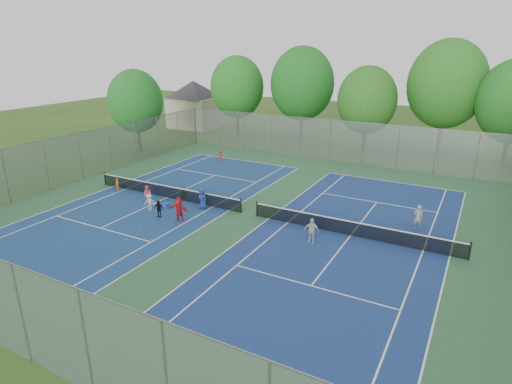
% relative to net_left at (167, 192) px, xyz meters
% --- Properties ---
extents(ground, '(120.00, 120.00, 0.00)m').
position_rel_net_left_xyz_m(ground, '(7.00, 0.00, -0.46)').
color(ground, '#2F541A').
rests_on(ground, ground).
extents(court_pad, '(32.00, 32.00, 0.01)m').
position_rel_net_left_xyz_m(court_pad, '(7.00, 0.00, -0.45)').
color(court_pad, '#2B5A36').
rests_on(court_pad, ground).
extents(court_left, '(10.97, 23.77, 0.01)m').
position_rel_net_left_xyz_m(court_left, '(0.00, 0.00, -0.44)').
color(court_left, navy).
rests_on(court_left, court_pad).
extents(court_right, '(10.97, 23.77, 0.01)m').
position_rel_net_left_xyz_m(court_right, '(14.00, 0.00, -0.44)').
color(court_right, navy).
rests_on(court_right, court_pad).
extents(net_left, '(12.87, 0.10, 0.91)m').
position_rel_net_left_xyz_m(net_left, '(0.00, 0.00, 0.00)').
color(net_left, black).
rests_on(net_left, ground).
extents(net_right, '(12.87, 0.10, 0.91)m').
position_rel_net_left_xyz_m(net_right, '(14.00, 0.00, 0.00)').
color(net_right, black).
rests_on(net_right, ground).
extents(fence_north, '(32.00, 0.10, 4.00)m').
position_rel_net_left_xyz_m(fence_north, '(7.00, 16.00, 1.54)').
color(fence_north, gray).
rests_on(fence_north, ground).
extents(fence_south, '(32.00, 0.10, 4.00)m').
position_rel_net_left_xyz_m(fence_south, '(7.00, -16.00, 1.54)').
color(fence_south, gray).
rests_on(fence_south, ground).
extents(fence_west, '(0.10, 32.00, 4.00)m').
position_rel_net_left_xyz_m(fence_west, '(-9.00, 0.00, 1.54)').
color(fence_west, gray).
rests_on(fence_west, ground).
extents(house, '(11.03, 11.03, 7.30)m').
position_rel_net_left_xyz_m(house, '(-15.00, 24.00, 3.76)').
color(house, '#B7A88C').
rests_on(house, ground).
extents(tree_nw, '(6.40, 6.40, 9.58)m').
position_rel_net_left_xyz_m(tree_nw, '(-7.00, 22.00, 5.44)').
color(tree_nw, '#443326').
rests_on(tree_nw, ground).
extents(tree_nl, '(7.20, 7.20, 10.69)m').
position_rel_net_left_xyz_m(tree_nl, '(1.00, 23.00, 6.09)').
color(tree_nl, '#443326').
rests_on(tree_nl, ground).
extents(tree_nc, '(6.00, 6.00, 8.85)m').
position_rel_net_left_xyz_m(tree_nc, '(9.00, 21.00, 4.94)').
color(tree_nc, '#443326').
rests_on(tree_nc, ground).
extents(tree_nr, '(7.60, 7.60, 11.42)m').
position_rel_net_left_xyz_m(tree_nr, '(16.00, 24.00, 6.59)').
color(tree_nr, '#443326').
rests_on(tree_nr, ground).
extents(tree_side_w, '(5.60, 5.60, 8.47)m').
position_rel_net_left_xyz_m(tree_side_w, '(-12.00, 10.00, 4.79)').
color(tree_side_w, '#443326').
rests_on(tree_side_w, ground).
extents(ball_crate, '(0.39, 0.39, 0.31)m').
position_rel_net_left_xyz_m(ball_crate, '(1.27, -1.67, -0.30)').
color(ball_crate, '#1845B6').
rests_on(ball_crate, ground).
extents(ball_hopper, '(0.35, 0.35, 0.58)m').
position_rel_net_left_xyz_m(ball_hopper, '(1.05, 0.69, -0.16)').
color(ball_hopper, '#238035').
rests_on(ball_hopper, ground).
extents(student_a, '(0.41, 0.29, 1.04)m').
position_rel_net_left_xyz_m(student_a, '(-4.30, -0.72, 0.07)').
color(student_a, '#E15B15').
rests_on(student_a, ground).
extents(student_b, '(0.66, 0.55, 1.22)m').
position_rel_net_left_xyz_m(student_b, '(-0.60, -1.39, 0.16)').
color(student_b, '#FF6389').
rests_on(student_b, ground).
extents(student_c, '(0.88, 0.76, 1.19)m').
position_rel_net_left_xyz_m(student_c, '(0.63, -2.57, 0.14)').
color(student_c, silver).
rests_on(student_c, ground).
extents(student_d, '(0.72, 0.41, 1.17)m').
position_rel_net_left_xyz_m(student_d, '(1.98, -3.20, 0.13)').
color(student_d, black).
rests_on(student_d, ground).
extents(student_e, '(0.81, 0.62, 1.49)m').
position_rel_net_left_xyz_m(student_e, '(3.65, -0.60, 0.29)').
color(student_e, navy).
rests_on(student_e, ground).
extents(student_f, '(1.50, 0.50, 1.61)m').
position_rel_net_left_xyz_m(student_f, '(3.57, -3.07, 0.35)').
color(student_f, red).
rests_on(student_f, ground).
extents(child_far_baseline, '(0.81, 0.60, 1.11)m').
position_rel_net_left_xyz_m(child_far_baseline, '(-2.23, 10.70, 0.10)').
color(child_far_baseline, red).
rests_on(child_far_baseline, ground).
extents(instructor, '(0.63, 0.46, 1.61)m').
position_rel_net_left_xyz_m(instructor, '(17.31, 2.83, 0.35)').
color(instructor, gray).
rests_on(instructor, ground).
extents(teen_court_b, '(0.93, 0.47, 1.52)m').
position_rel_net_left_xyz_m(teen_court_b, '(12.26, -2.02, 0.30)').
color(teen_court_b, beige).
rests_on(teen_court_b, ground).
extents(tennis_ball_0, '(0.07, 0.07, 0.07)m').
position_rel_net_left_xyz_m(tennis_ball_0, '(-3.83, -1.60, -0.42)').
color(tennis_ball_0, yellow).
rests_on(tennis_ball_0, ground).
extents(tennis_ball_1, '(0.07, 0.07, 0.07)m').
position_rel_net_left_xyz_m(tennis_ball_1, '(2.70, -6.92, -0.42)').
color(tennis_ball_1, '#CFF539').
rests_on(tennis_ball_1, ground).
extents(tennis_ball_2, '(0.07, 0.07, 0.07)m').
position_rel_net_left_xyz_m(tennis_ball_2, '(4.00, -6.17, -0.42)').
color(tennis_ball_2, gold).
rests_on(tennis_ball_2, ground).
extents(tennis_ball_3, '(0.07, 0.07, 0.07)m').
position_rel_net_left_xyz_m(tennis_ball_3, '(-1.65, -6.05, -0.42)').
color(tennis_ball_3, '#B4D030').
rests_on(tennis_ball_3, ground).
extents(tennis_ball_4, '(0.07, 0.07, 0.07)m').
position_rel_net_left_xyz_m(tennis_ball_4, '(-4.36, -1.25, -0.42)').
color(tennis_ball_4, '#C7EE37').
rests_on(tennis_ball_4, ground).
extents(tennis_ball_5, '(0.07, 0.07, 0.07)m').
position_rel_net_left_xyz_m(tennis_ball_5, '(-1.92, -4.92, -0.42)').
color(tennis_ball_5, '#9EC12C').
rests_on(tennis_ball_5, ground).
extents(tennis_ball_6, '(0.07, 0.07, 0.07)m').
position_rel_net_left_xyz_m(tennis_ball_6, '(2.44, -5.56, -0.42)').
color(tennis_ball_6, '#B2D932').
rests_on(tennis_ball_6, ground).
extents(tennis_ball_7, '(0.07, 0.07, 0.07)m').
position_rel_net_left_xyz_m(tennis_ball_7, '(-4.36, -3.76, -0.42)').
color(tennis_ball_7, '#CCDD33').
rests_on(tennis_ball_7, ground).
extents(tennis_ball_8, '(0.07, 0.07, 0.07)m').
position_rel_net_left_xyz_m(tennis_ball_8, '(4.25, -2.12, -0.42)').
color(tennis_ball_8, '#D3F539').
rests_on(tennis_ball_8, ground).
extents(tennis_ball_9, '(0.07, 0.07, 0.07)m').
position_rel_net_left_xyz_m(tennis_ball_9, '(1.07, -2.48, -0.42)').
color(tennis_ball_9, '#CFD631').
rests_on(tennis_ball_9, ground).
extents(tennis_ball_10, '(0.07, 0.07, 0.07)m').
position_rel_net_left_xyz_m(tennis_ball_10, '(-2.35, -5.77, -0.42)').
color(tennis_ball_10, '#C5E234').
rests_on(tennis_ball_10, ground).
extents(tennis_ball_11, '(0.07, 0.07, 0.07)m').
position_rel_net_left_xyz_m(tennis_ball_11, '(-1.83, -3.70, -0.42)').
color(tennis_ball_11, '#C0E034').
rests_on(tennis_ball_11, ground).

